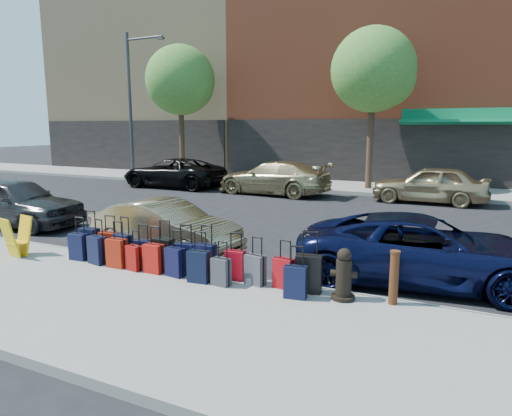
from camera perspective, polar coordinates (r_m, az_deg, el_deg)
The scene contains 39 objects.
ground at distance 13.33m, azimuth 3.04°, elevation -2.85°, with size 120.00×120.00×0.00m, color black.
sidewalk_near at distance 7.98m, azimuth -15.75°, elevation -11.67°, with size 60.00×4.00×0.15m, color gray.
sidewalk_far at distance 22.74m, azimuth 12.86°, elevation 2.50°, with size 60.00×4.00×0.15m, color gray.
curb_near at distance 9.48m, azimuth -7.60°, elevation -7.85°, with size 60.00×0.08×0.15m, color gray.
curb_far at distance 20.79m, azimuth 11.60°, elevation 1.85°, with size 60.00×0.08×0.15m, color gray.
building_left at distance 36.94m, azimuth -9.62°, elevation 17.74°, with size 15.00×12.12×16.00m.
building_center at distance 31.19m, azimuth 17.24°, elevation 22.64°, with size 17.00×12.85×20.00m.
tree_left at distance 26.24m, azimuth -9.18°, elevation 15.28°, with size 3.80×3.80×7.27m.
tree_center at distance 22.06m, azimuth 14.81°, elevation 16.10°, with size 3.80×3.80×7.27m.
streetlight at distance 27.42m, azimuth -15.18°, elevation 13.26°, with size 2.59×0.18×8.00m.
suitcase_front_0 at distance 10.74m, azimuth -20.06°, elevation -4.03°, with size 0.43×0.24×1.03m.
suitcase_front_1 at distance 10.38m, azimuth -17.84°, elevation -4.50°, with size 0.43×0.29×0.96m.
suitcase_front_2 at distance 10.04m, azimuth -16.25°, elevation -4.87°, with size 0.43×0.28×0.98m.
suitcase_front_3 at distance 9.76m, azimuth -13.98°, elevation -5.42°, with size 0.39×0.26×0.86m.
suitcase_front_4 at distance 9.45m, azimuth -11.46°, elevation -5.58°, with size 0.42×0.23×0.99m.
suitcase_front_5 at distance 9.08m, azimuth -8.85°, elevation -6.20°, with size 0.43×0.29×0.97m.
suitcase_front_6 at distance 8.89m, azimuth -6.38°, elevation -6.44°, with size 0.42×0.24×0.99m.
suitcase_front_7 at distance 8.62m, azimuth -2.63°, elevation -7.12°, with size 0.39×0.25×0.89m.
suitcase_front_8 at distance 8.35m, azimuth -0.11°, elevation -7.71°, with size 0.40×0.27×0.89m.
suitcase_front_9 at distance 8.19m, azimuth 3.45°, elevation -8.12°, with size 0.38×0.24×0.87m.
suitcase_front_10 at distance 7.99m, azimuth 6.61°, elevation -8.17°, with size 0.48×0.33×1.07m.
suitcase_back_0 at distance 10.57m, azimuth -21.27°, elevation -4.51°, with size 0.40×0.25×0.93m.
suitcase_back_1 at distance 10.14m, azimuth -19.23°, elevation -4.97°, with size 0.43×0.30×0.95m.
suitcase_back_2 at distance 9.76m, azimuth -16.99°, elevation -5.39°, with size 0.41×0.24×0.95m.
suitcase_back_3 at distance 9.48m, azimuth -14.98°, elevation -6.03°, with size 0.37×0.26×0.81m.
suitcase_back_4 at distance 9.22m, azimuth -12.65°, elevation -6.17°, with size 0.39×0.23×0.92m.
suitcase_back_5 at distance 8.93m, azimuth -10.05°, elevation -6.65°, with size 0.41×0.27×0.90m.
suitcase_back_6 at distance 8.54m, azimuth -7.15°, elevation -7.25°, with size 0.42×0.27×0.95m.
suitcase_back_7 at distance 8.34m, azimuth -4.40°, elevation -7.94°, with size 0.36×0.23×0.81m.
suitcase_back_10 at distance 7.75m, azimuth 4.97°, elevation -9.19°, with size 0.40×0.26×0.89m.
fire_hydrant at distance 7.76m, azimuth 10.91°, elevation -8.33°, with size 0.45×0.39×0.87m.
bollard at distance 7.73m, azimuth 16.87°, elevation -8.23°, with size 0.16×0.16×0.89m.
display_rack at distance 11.39m, azimuth -27.73°, elevation -3.24°, with size 0.59×0.63×0.88m.
car_near_0 at distance 15.59m, azimuth -27.96°, elevation 0.66°, with size 1.76×4.38×1.49m, color #303033.
car_near_1 at distance 11.10m, azimuth -11.30°, elevation -2.36°, with size 1.32×3.80×1.25m, color #98815D.
car_near_2 at distance 9.35m, azimuth 20.16°, elevation -4.94°, with size 2.18×4.72×1.31m, color #0B1034.
car_far_0 at distance 23.22m, azimuth -10.29°, elevation 4.35°, with size 2.40×5.22×1.45m, color black.
car_far_1 at distance 20.39m, azimuth 2.19°, elevation 3.80°, with size 2.10×5.17×1.50m, color tan.
car_far_2 at distance 19.28m, azimuth 20.89°, elevation 2.77°, with size 1.76×4.37×1.49m, color tan.
Camera 1 is at (5.00, -11.99, 2.98)m, focal length 32.00 mm.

